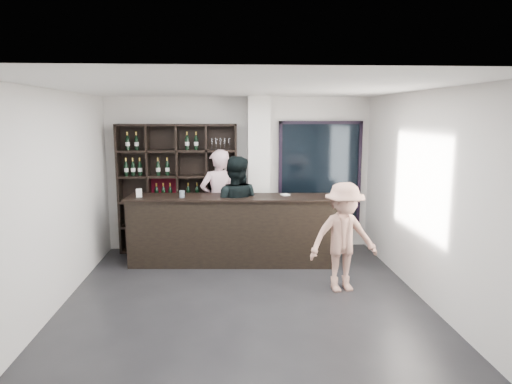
{
  "coord_description": "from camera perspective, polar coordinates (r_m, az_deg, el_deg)",
  "views": [
    {
      "loc": [
        -0.22,
        -5.93,
        2.57
      ],
      "look_at": [
        0.22,
        1.1,
        1.37
      ],
      "focal_mm": 32.0,
      "sensor_mm": 36.0,
      "label": 1
    }
  ],
  "objects": [
    {
      "name": "card_stand",
      "position": [
        7.96,
        -14.42,
        -0.12
      ],
      "size": [
        0.1,
        0.06,
        0.14
      ],
      "primitive_type": "cube",
      "rotation": [
        0.0,
        0.0,
        0.14
      ],
      "color": "white",
      "rests_on": "tasting_counter"
    },
    {
      "name": "taster_black",
      "position": [
        7.95,
        -2.62,
        -2.21
      ],
      "size": [
        1.03,
        0.88,
        1.87
      ],
      "primitive_type": "imported",
      "rotation": [
        0.0,
        0.0,
        2.94
      ],
      "color": "black",
      "rests_on": "floor"
    },
    {
      "name": "floor",
      "position": [
        6.47,
        -1.36,
        -13.78
      ],
      "size": [
        5.0,
        5.5,
        0.01
      ],
      "primitive_type": "cube",
      "color": "black",
      "rests_on": "ground"
    },
    {
      "name": "napkin_stack",
      "position": [
        7.92,
        3.67,
        -0.33
      ],
      "size": [
        0.16,
        0.16,
        0.02
      ],
      "primitive_type": "cube",
      "rotation": [
        0.0,
        0.0,
        0.39
      ],
      "color": "white",
      "rests_on": "tasting_counter"
    },
    {
      "name": "structural_column",
      "position": [
        8.49,
        0.32,
        2.09
      ],
      "size": [
        0.4,
        0.4,
        2.9
      ],
      "primitive_type": "cube",
      "color": "silver",
      "rests_on": "floor"
    },
    {
      "name": "taster_pink",
      "position": [
        8.48,
        -4.66,
        -1.22
      ],
      "size": [
        0.82,
        0.67,
        1.94
      ],
      "primitive_type": "imported",
      "rotation": [
        0.0,
        0.0,
        3.48
      ],
      "color": "beige",
      "rests_on": "floor"
    },
    {
      "name": "customer",
      "position": [
        6.78,
        10.88,
        -5.59
      ],
      "size": [
        1.13,
        0.77,
        1.61
      ],
      "primitive_type": "imported",
      "rotation": [
        0.0,
        0.0,
        0.17
      ],
      "color": "tan",
      "rests_on": "floor"
    },
    {
      "name": "tasting_counter",
      "position": [
        7.93,
        -2.96,
        -4.76
      ],
      "size": [
        3.59,
        0.74,
        1.19
      ],
      "rotation": [
        0.0,
        0.0,
        -0.07
      ],
      "color": "black",
      "rests_on": "floor"
    },
    {
      "name": "glass_panel",
      "position": [
        8.88,
        7.97,
        2.0
      ],
      "size": [
        1.6,
        0.08,
        2.1
      ],
      "color": "black",
      "rests_on": "floor"
    },
    {
      "name": "wine_glass",
      "position": [
        7.81,
        -3.71,
        0.25
      ],
      "size": [
        0.12,
        0.12,
        0.22
      ],
      "primitive_type": null,
      "rotation": [
        0.0,
        0.0,
        -0.39
      ],
      "color": "white",
      "rests_on": "tasting_counter"
    },
    {
      "name": "wine_shelf",
      "position": [
        8.66,
        -9.69,
        0.42
      ],
      "size": [
        2.2,
        0.35,
        2.4
      ],
      "primitive_type": null,
      "color": "black",
      "rests_on": "floor"
    },
    {
      "name": "spit_cup",
      "position": [
        7.78,
        -9.24,
        -0.26
      ],
      "size": [
        0.11,
        0.11,
        0.12
      ],
      "primitive_type": "cylinder",
      "rotation": [
        0.0,
        0.0,
        -0.21
      ],
      "color": "#ABC6D7",
      "rests_on": "tasting_counter"
    }
  ]
}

